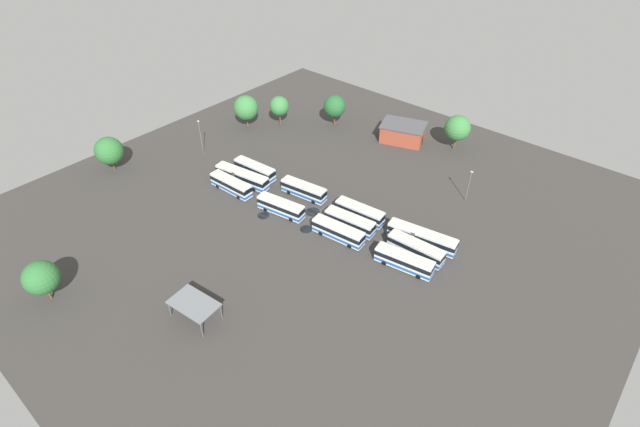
# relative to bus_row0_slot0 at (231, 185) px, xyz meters

# --- Properties ---
(ground_plane) EXTENTS (123.93, 123.93, 0.00)m
(ground_plane) POSITION_rel_bus_row0_slot0_xyz_m (21.90, 6.43, -1.84)
(ground_plane) COLOR #383533
(bus_row0_slot0) EXTENTS (11.55, 3.15, 3.47)m
(bus_row0_slot0) POSITION_rel_bus_row0_slot0_xyz_m (0.00, 0.00, 0.00)
(bus_row0_slot0) COLOR silver
(bus_row0_slot0) RESTS_ON ground_plane
(bus_row0_slot1) EXTENTS (14.55, 4.81, 3.47)m
(bus_row0_slot1) POSITION_rel_bus_row0_slot0_xyz_m (-0.66, 3.96, 0.00)
(bus_row0_slot1) COLOR silver
(bus_row0_slot1) RESTS_ON ground_plane
(bus_row0_slot2) EXTENTS (11.59, 3.53, 3.47)m
(bus_row0_slot2) POSITION_rel_bus_row0_slot0_xyz_m (-0.65, 8.13, -0.00)
(bus_row0_slot2) COLOR silver
(bus_row0_slot2) RESTS_ON ground_plane
(bus_row1_slot0) EXTENTS (11.37, 4.42, 3.47)m
(bus_row1_slot0) POSITION_rel_bus_row0_slot0_xyz_m (14.82, 1.49, -0.00)
(bus_row1_slot0) COLOR silver
(bus_row1_slot0) RESTS_ON ground_plane
(bus_row1_slot2) EXTENTS (11.36, 4.19, 3.47)m
(bus_row1_slot2) POSITION_rel_bus_row0_slot0_xyz_m (14.25, 9.57, -0.00)
(bus_row1_slot2) COLOR silver
(bus_row1_slot2) RESTS_ON ground_plane
(bus_row2_slot0) EXTENTS (11.68, 3.88, 3.47)m
(bus_row2_slot0) POSITION_rel_bus_row0_slot0_xyz_m (29.63, 3.19, 0.00)
(bus_row2_slot0) COLOR silver
(bus_row2_slot0) RESTS_ON ground_plane
(bus_row2_slot1) EXTENTS (11.35, 3.94, 3.47)m
(bus_row2_slot1) POSITION_rel_bus_row0_slot0_xyz_m (29.52, 7.21, -0.00)
(bus_row2_slot1) COLOR silver
(bus_row2_slot1) RESTS_ON ground_plane
(bus_row2_slot2) EXTENTS (11.35, 3.75, 3.47)m
(bus_row2_slot2) POSITION_rel_bus_row0_slot0_xyz_m (29.09, 11.26, -0.00)
(bus_row2_slot2) COLOR silver
(bus_row2_slot2) RESTS_ON ground_plane
(bus_row3_slot0) EXTENTS (11.76, 4.44, 3.47)m
(bus_row3_slot0) POSITION_rel_bus_row0_slot0_xyz_m (44.63, 4.69, 0.00)
(bus_row3_slot0) COLOR silver
(bus_row3_slot0) RESTS_ON ground_plane
(bus_row3_slot1) EXTENTS (11.73, 3.19, 3.47)m
(bus_row3_slot1) POSITION_rel_bus_row0_slot0_xyz_m (44.48, 9.09, 0.00)
(bus_row3_slot1) COLOR silver
(bus_row3_slot1) RESTS_ON ground_plane
(bus_row3_slot2) EXTENTS (14.55, 4.99, 3.47)m
(bus_row3_slot2) POSITION_rel_bus_row0_slot0_xyz_m (43.54, 12.84, 0.00)
(bus_row3_slot2) COLOR silver
(bus_row3_slot2) RESTS_ON ground_plane
(depot_building) EXTENTS (13.84, 11.68, 4.92)m
(depot_building) POSITION_rel_bus_row0_slot0_xyz_m (16.98, 46.81, 0.64)
(depot_building) COLOR #99422D
(depot_building) RESTS_ON ground_plane
(maintenance_shelter) EXTENTS (8.82, 6.08, 3.66)m
(maintenance_shelter) POSITION_rel_bus_row0_slot0_xyz_m (24.27, -28.93, 1.61)
(maintenance_shelter) COLOR slate
(maintenance_shelter) RESTS_ON ground_plane
(lamp_post_by_building) EXTENTS (0.56, 0.28, 9.45)m
(lamp_post_by_building) POSITION_rel_bus_row0_slot0_xyz_m (-18.96, 6.59, 3.31)
(lamp_post_by_building) COLOR slate
(lamp_post_by_building) RESTS_ON ground_plane
(lamp_post_near_entrance) EXTENTS (0.56, 0.28, 7.89)m
(lamp_post_near_entrance) POSITION_rel_bus_row0_slot0_xyz_m (43.41, 32.60, 2.52)
(lamp_post_near_entrance) COLOR slate
(lamp_post_near_entrance) RESTS_ON ground_plane
(tree_north_edge) EXTENTS (6.33, 6.33, 9.03)m
(tree_north_edge) POSITION_rel_bus_row0_slot0_xyz_m (-2.97, 41.58, 4.02)
(tree_north_edge) COLOR brown
(tree_north_edge) RESTS_ON ground_plane
(tree_northwest) EXTENTS (6.10, 6.10, 8.38)m
(tree_northwest) POSITION_rel_bus_row0_slot0_xyz_m (0.96, -43.35, 3.49)
(tree_northwest) COLOR brown
(tree_northwest) RESTS_ON ground_plane
(tree_east_edge) EXTENTS (6.73, 6.73, 9.58)m
(tree_east_edge) POSITION_rel_bus_row0_slot0_xyz_m (29.98, 51.96, 4.37)
(tree_east_edge) COLOR brown
(tree_east_edge) RESTS_ON ground_plane
(tree_west_edge) EXTENTS (5.57, 5.57, 8.65)m
(tree_west_edge) POSITION_rel_bus_row0_slot0_xyz_m (-15.01, 31.45, 4.02)
(tree_west_edge) COLOR brown
(tree_west_edge) RESTS_ON ground_plane
(tree_south_edge) EXTENTS (6.87, 6.87, 8.80)m
(tree_south_edge) POSITION_rel_bus_row0_slot0_xyz_m (-29.63, -12.99, 3.52)
(tree_south_edge) COLOR brown
(tree_south_edge) RESTS_ON ground_plane
(tree_northeast) EXTENTS (6.96, 6.96, 9.27)m
(tree_northeast) POSITION_rel_bus_row0_slot0_xyz_m (-21.45, 24.57, 3.94)
(tree_northeast) COLOR brown
(tree_northeast) RESTS_ON ground_plane
(puddle_back_corner) EXTENTS (2.74, 2.74, 0.01)m
(puddle_back_corner) POSITION_rel_bus_row0_slot0_xyz_m (22.63, 1.07, -1.83)
(puddle_back_corner) COLOR black
(puddle_back_corner) RESTS_ON ground_plane
(puddle_front_lane) EXTENTS (3.31, 3.31, 0.01)m
(puddle_front_lane) POSITION_rel_bus_row0_slot0_xyz_m (19.74, 6.45, -1.83)
(puddle_front_lane) COLOR black
(puddle_front_lane) RESTS_ON ground_plane
(puddle_near_shelter) EXTENTS (2.66, 2.66, 0.01)m
(puddle_near_shelter) POSITION_rel_bus_row0_slot0_xyz_m (12.33, -1.61, -1.83)
(puddle_near_shelter) COLOR black
(puddle_near_shelter) RESTS_ON ground_plane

